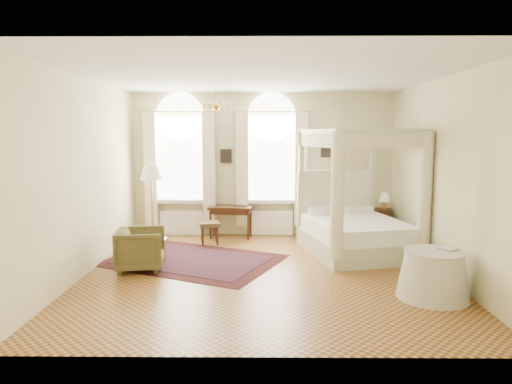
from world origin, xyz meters
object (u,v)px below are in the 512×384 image
Objects in this scene: side_table at (433,275)px; coffee_table at (147,242)px; canopy_bed at (356,226)px; floor_lamp at (151,176)px; nightstand at (381,223)px; writing_desk at (231,211)px; armchair at (141,249)px; stool at (209,226)px.

coffee_table is at bearing 159.98° from side_table.
canopy_bed reaches higher than floor_lamp.
nightstand is 0.64× the size of writing_desk.
coffee_table is (-4.82, -2.23, 0.08)m from nightstand.
side_table is at bearing -50.31° from writing_desk.
armchair is (-4.84, -2.56, 0.03)m from nightstand.
floor_lamp is (-1.59, -0.84, 0.87)m from writing_desk.
nightstand is 5.31m from coffee_table.
stool is (-2.99, 0.75, -0.16)m from canopy_bed.
canopy_bed is at bearing -121.13° from nightstand.
writing_desk is 0.59× the size of floor_lamp.
nightstand is at bearing 10.40° from floor_lamp.
coffee_table is at bearing -121.67° from stool.
stool is at bearing 138.01° from side_table.
armchair is at bearing 163.69° from side_table.
coffee_table is (-3.96, -0.82, -0.15)m from canopy_bed.
canopy_bed is 2.56m from side_table.
floor_lamp reaches higher than nightstand.
side_table is (3.17, -3.82, -0.28)m from writing_desk.
stool is at bearing -125.71° from writing_desk.
nightstand is at bearing 24.89° from coffee_table.
nightstand is at bearing 9.81° from stool.
canopy_bed is 3.79× the size of coffee_table.
nightstand is 5.23m from floor_lamp.
canopy_bed reaches higher than stool.
nightstand is 0.38× the size of floor_lamp.
coffee_table is 0.67× the size of side_table.
writing_desk reaches higher than coffee_table.
floor_lamp is (-0.20, 1.31, 1.08)m from coffee_table.
writing_desk is (-3.43, -0.08, 0.29)m from nightstand.
stool is 0.47× the size of side_table.
side_table is at bearing -76.51° from canopy_bed.
side_table is at bearing -41.99° from stool.
canopy_bed is at bearing 103.49° from side_table.
canopy_bed is 3.09m from stool.
armchair is (-0.99, -1.89, -0.03)m from stool.
coffee_table is 1.72m from floor_lamp.
armchair is 0.32m from coffee_table.
nightstand is 1.38× the size of stool.
coffee_table is (-1.39, -2.16, -0.22)m from writing_desk.
writing_desk is 1.99m from floor_lamp.
coffee_table is 0.39× the size of floor_lamp.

